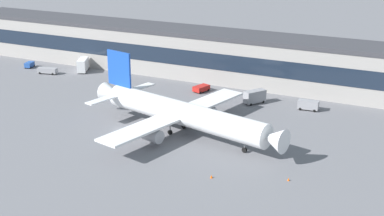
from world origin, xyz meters
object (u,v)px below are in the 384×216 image
(traffic_cone_0, at_px, (289,179))
(traffic_cone_1, at_px, (116,136))
(crew_van, at_px, (308,105))
(traffic_cone_2, at_px, (211,176))
(airliner, at_px, (181,113))
(stair_truck, at_px, (254,96))
(pushback_tractor, at_px, (202,88))
(catering_truck, at_px, (83,64))
(baggage_tug, at_px, (30,64))
(belt_loader, at_px, (47,70))

(traffic_cone_0, distance_m, traffic_cone_1, 41.05)
(crew_van, relative_size, traffic_cone_0, 9.53)
(crew_van, distance_m, traffic_cone_2, 46.79)
(airliner, relative_size, traffic_cone_2, 81.65)
(stair_truck, bearing_deg, traffic_cone_2, -80.05)
(stair_truck, distance_m, traffic_cone_0, 45.23)
(traffic_cone_1, bearing_deg, traffic_cone_2, -17.48)
(airliner, height_order, pushback_tractor, airliner)
(pushback_tractor, distance_m, stair_truck, 17.41)
(airliner, relative_size, crew_van, 9.76)
(traffic_cone_0, bearing_deg, crew_van, 99.98)
(catering_truck, bearing_deg, traffic_cone_0, -29.20)
(pushback_tractor, bearing_deg, traffic_cone_1, -93.53)
(crew_van, bearing_deg, traffic_cone_0, -80.02)
(pushback_tractor, relative_size, crew_van, 1.00)
(pushback_tractor, relative_size, catering_truck, 0.70)
(catering_truck, distance_m, traffic_cone_2, 85.74)
(pushback_tractor, bearing_deg, catering_truck, 176.29)
(pushback_tractor, height_order, traffic_cone_0, pushback_tractor)
(stair_truck, bearing_deg, traffic_cone_1, -118.11)
(baggage_tug, height_order, traffic_cone_0, baggage_tug)
(airliner, height_order, traffic_cone_1, airliner)
(stair_truck, distance_m, traffic_cone_2, 45.95)
(baggage_tug, distance_m, stair_truck, 79.56)
(airliner, xyz_separation_m, traffic_cone_1, (-11.79, -9.21, -4.48))
(pushback_tractor, xyz_separation_m, catering_truck, (-43.66, 2.83, 1.24))
(baggage_tug, distance_m, crew_van, 93.72)
(belt_loader, bearing_deg, traffic_cone_0, -22.93)
(airliner, height_order, traffic_cone_0, airliner)
(pushback_tractor, bearing_deg, belt_loader, -174.78)
(pushback_tractor, relative_size, traffic_cone_2, 8.34)
(belt_loader, relative_size, traffic_cone_1, 9.51)
(catering_truck, xyz_separation_m, traffic_cone_0, (82.12, -45.89, -2.01))
(baggage_tug, bearing_deg, belt_loader, -18.36)
(pushback_tractor, height_order, baggage_tug, baggage_tug)
(airliner, bearing_deg, traffic_cone_0, -23.16)
(airliner, relative_size, catering_truck, 6.87)
(traffic_cone_0, relative_size, traffic_cone_2, 0.88)
(pushback_tractor, bearing_deg, traffic_cone_0, -48.23)
(crew_van, bearing_deg, pushback_tractor, 176.14)
(belt_loader, relative_size, stair_truck, 1.05)
(baggage_tug, relative_size, traffic_cone_1, 5.69)
(belt_loader, relative_size, traffic_cone_0, 11.89)
(catering_truck, height_order, traffic_cone_0, catering_truck)
(belt_loader, bearing_deg, crew_van, 1.82)
(baggage_tug, bearing_deg, stair_truck, -1.39)
(airliner, distance_m, traffic_cone_1, 15.62)
(pushback_tractor, distance_m, crew_van, 31.34)
(catering_truck, xyz_separation_m, traffic_cone_2, (68.67, -51.30, -1.97))
(traffic_cone_0, relative_size, traffic_cone_1, 0.80)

